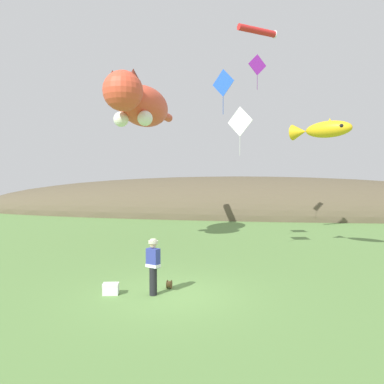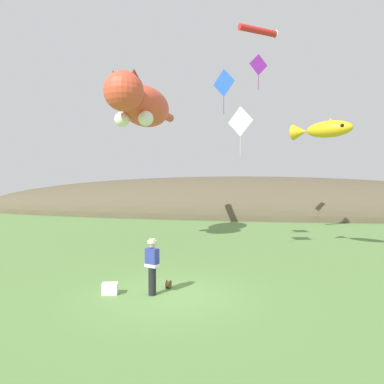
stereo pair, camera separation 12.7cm
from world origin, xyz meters
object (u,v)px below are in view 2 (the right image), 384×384
(kite_giant_cat, at_px, (141,105))
(kite_diamond_violet, at_px, (258,65))
(kite_spool, at_px, (169,284))
(kite_diamond_white, at_px, (240,122))
(kite_diamond_blue, at_px, (224,83))
(picnic_cooler, at_px, (110,289))
(kite_fish_windsock, at_px, (322,130))
(kite_tube_streamer, at_px, (259,31))
(festival_attendant, at_px, (152,265))

(kite_giant_cat, relative_size, kite_diamond_violet, 4.08)
(kite_spool, xyz_separation_m, kite_giant_cat, (-3.96, 8.87, 7.85))
(kite_diamond_white, xyz_separation_m, kite_diamond_blue, (-0.93, 1.31, 2.18))
(kite_spool, height_order, kite_diamond_white, kite_diamond_white)
(picnic_cooler, height_order, kite_fish_windsock, kite_fish_windsock)
(kite_spool, height_order, kite_tube_streamer, kite_tube_streamer)
(picnic_cooler, xyz_separation_m, kite_tube_streamer, (4.41, 10.20, 11.69))
(kite_spool, distance_m, kite_tube_streamer, 15.17)
(kite_tube_streamer, distance_m, kite_diamond_white, 6.50)
(kite_diamond_blue, bearing_deg, kite_giant_cat, 161.03)
(kite_giant_cat, relative_size, kite_tube_streamer, 4.16)
(kite_giant_cat, distance_m, kite_diamond_blue, 5.33)
(kite_diamond_white, bearing_deg, kite_diamond_blue, 125.58)
(kite_giant_cat, bearing_deg, kite_diamond_blue, -18.97)
(picnic_cooler, xyz_separation_m, kite_diamond_violet, (4.36, 13.20, 10.71))
(kite_giant_cat, height_order, kite_diamond_violet, kite_diamond_violet)
(kite_spool, bearing_deg, kite_fish_windsock, 48.47)
(kite_tube_streamer, distance_m, kite_diamond_blue, 4.26)
(kite_giant_cat, bearing_deg, kite_diamond_white, -26.99)
(festival_attendant, bearing_deg, picnic_cooler, -172.37)
(kite_spool, relative_size, picnic_cooler, 0.50)
(kite_spool, height_order, kite_diamond_blue, kite_diamond_blue)
(festival_attendant, xyz_separation_m, kite_giant_cat, (-3.64, 9.66, 7.03))
(picnic_cooler, bearing_deg, kite_tube_streamer, 66.62)
(kite_spool, height_order, kite_fish_windsock, kite_fish_windsock)
(kite_diamond_violet, xyz_separation_m, kite_diamond_blue, (-1.64, -5.08, -2.34))
(kite_tube_streamer, bearing_deg, festival_attendant, -107.01)
(kite_giant_cat, xyz_separation_m, kite_diamond_white, (5.95, -3.03, -1.62))
(kite_spool, height_order, kite_giant_cat, kite_giant_cat)
(festival_attendant, height_order, kite_diamond_white, kite_diamond_white)
(kite_fish_windsock, xyz_separation_m, kite_diamond_violet, (-3.08, 5.70, 4.89))
(picnic_cooler, relative_size, kite_diamond_violet, 0.25)
(kite_fish_windsock, xyz_separation_m, kite_diamond_blue, (-4.73, 0.62, 2.56))
(kite_fish_windsock, bearing_deg, kite_giant_cat, 166.48)
(festival_attendant, distance_m, picnic_cooler, 1.56)
(kite_giant_cat, xyz_separation_m, kite_diamond_blue, (5.01, -1.72, 0.57))
(kite_diamond_white, distance_m, kite_diamond_violet, 7.86)
(kite_giant_cat, bearing_deg, festival_attendant, -69.37)
(festival_attendant, relative_size, kite_spool, 6.37)
(kite_fish_windsock, xyz_separation_m, kite_diamond_white, (-3.79, -0.69, 0.38))
(festival_attendant, bearing_deg, kite_giant_cat, 110.63)
(kite_spool, bearing_deg, kite_tube_streamer, 73.43)
(kite_giant_cat, relative_size, kite_fish_windsock, 3.15)
(picnic_cooler, distance_m, kite_fish_windsock, 12.06)
(kite_tube_streamer, bearing_deg, picnic_cooler, -113.38)
(festival_attendant, height_order, kite_diamond_blue, kite_diamond_blue)
(picnic_cooler, bearing_deg, kite_giant_cat, 103.12)
(kite_spool, distance_m, kite_diamond_violet, 16.50)
(picnic_cooler, xyz_separation_m, kite_diamond_blue, (2.72, 8.12, 8.37))
(festival_attendant, height_order, kite_tube_streamer, kite_tube_streamer)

